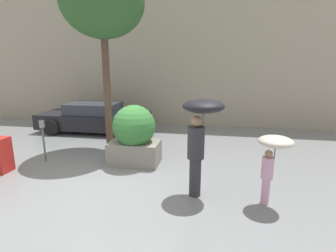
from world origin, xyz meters
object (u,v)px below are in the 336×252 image
object	(u,v)px
parked_car_near	(94,118)
parking_meter	(43,132)
person_child	(273,152)
planter_box	(134,135)
street_tree	(102,3)
person_adult	(200,126)

from	to	relation	value
parked_car_near	parking_meter	xyz separation A→B (m)	(0.13, -3.47, 0.31)
parked_car_near	person_child	bearing A→B (deg)	-128.61
planter_box	street_tree	bearing A→B (deg)	137.75
person_adult	person_child	xyz separation A→B (m)	(1.39, -0.18, -0.41)
parked_car_near	street_tree	distance (m)	4.66
person_child	parked_car_near	distance (m)	7.67
planter_box	parked_car_near	distance (m)	4.16
street_tree	person_adult	bearing A→B (deg)	-40.18
person_adult	parked_car_near	distance (m)	6.57
person_adult	parking_meter	xyz separation A→B (m)	(-4.41, 1.19, -0.63)
person_adult	parking_meter	bearing A→B (deg)	127.93
planter_box	parked_car_near	xyz separation A→B (m)	(-2.68, 3.17, -0.27)
person_child	parked_car_near	world-z (taller)	person_child
person_adult	street_tree	world-z (taller)	street_tree
parked_car_near	parking_meter	bearing A→B (deg)	-177.27
planter_box	person_child	xyz separation A→B (m)	(3.24, -1.67, 0.26)
street_tree	parked_car_near	bearing A→B (deg)	125.70
person_child	parked_car_near	xyz separation A→B (m)	(-5.92, 4.84, -0.53)
person_adult	planter_box	bearing A→B (deg)	104.25
parked_car_near	parking_meter	world-z (taller)	parking_meter
parked_car_near	street_tree	xyz separation A→B (m)	(1.51, -2.11, 3.87)
person_child	street_tree	xyz separation A→B (m)	(-4.41, 2.73, 3.34)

